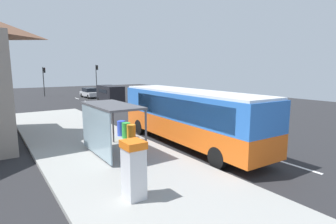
{
  "coord_description": "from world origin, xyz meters",
  "views": [
    {
      "loc": [
        -11.12,
        -12.06,
        4.36
      ],
      "look_at": [
        -1.0,
        2.57,
        1.5
      ],
      "focal_mm": 28.2,
      "sensor_mm": 36.0,
      "label": 1
    }
  ],
  "objects_px": {
    "recycling_bin_green": "(126,130)",
    "traffic_light_near_side": "(97,75)",
    "traffic_light_far_side": "(44,77)",
    "bus_shelter": "(106,117)",
    "white_van": "(110,93)",
    "ticket_machine": "(134,169)",
    "sedan_near": "(90,93)",
    "recycling_bin_orange": "(131,132)",
    "bus": "(187,114)",
    "recycling_bin_blue": "(121,128)"
  },
  "relations": [
    {
      "from": "recycling_bin_green",
      "to": "traffic_light_near_side",
      "type": "height_order",
      "value": "traffic_light_near_side"
    },
    {
      "from": "traffic_light_far_side",
      "to": "recycling_bin_green",
      "type": "bearing_deg",
      "value": -91.93
    },
    {
      "from": "bus_shelter",
      "to": "recycling_bin_green",
      "type": "bearing_deg",
      "value": 47.27
    },
    {
      "from": "white_van",
      "to": "traffic_light_near_side",
      "type": "relative_size",
      "value": 1.01
    },
    {
      "from": "ticket_machine",
      "to": "traffic_light_near_side",
      "type": "xyz_separation_m",
      "value": [
        12.9,
        39.22,
        2.3
      ]
    },
    {
      "from": "traffic_light_near_side",
      "to": "sedan_near",
      "type": "bearing_deg",
      "value": -120.25
    },
    {
      "from": "recycling_bin_orange",
      "to": "recycling_bin_green",
      "type": "relative_size",
      "value": 1.0
    },
    {
      "from": "ticket_machine",
      "to": "traffic_light_near_side",
      "type": "relative_size",
      "value": 0.37
    },
    {
      "from": "white_van",
      "to": "bus_shelter",
      "type": "relative_size",
      "value": 1.32
    },
    {
      "from": "bus",
      "to": "white_van",
      "type": "distance_m",
      "value": 21.27
    },
    {
      "from": "sedan_near",
      "to": "recycling_bin_orange",
      "type": "relative_size",
      "value": 4.69
    },
    {
      "from": "bus_shelter",
      "to": "sedan_near",
      "type": "bearing_deg",
      "value": 73.23
    },
    {
      "from": "sedan_near",
      "to": "recycling_bin_green",
      "type": "xyz_separation_m",
      "value": [
        -6.5,
        -26.5,
        -0.14
      ]
    },
    {
      "from": "bus",
      "to": "bus_shelter",
      "type": "relative_size",
      "value": 2.77
    },
    {
      "from": "recycling_bin_green",
      "to": "bus_shelter",
      "type": "distance_m",
      "value": 3.57
    },
    {
      "from": "sedan_near",
      "to": "ticket_machine",
      "type": "height_order",
      "value": "ticket_machine"
    },
    {
      "from": "traffic_light_far_side",
      "to": "bus",
      "type": "bearing_deg",
      "value": -87.78
    },
    {
      "from": "recycling_bin_orange",
      "to": "bus_shelter",
      "type": "bearing_deg",
      "value": -142.54
    },
    {
      "from": "sedan_near",
      "to": "traffic_light_near_side",
      "type": "bearing_deg",
      "value": 59.75
    },
    {
      "from": "white_van",
      "to": "traffic_light_far_side",
      "type": "height_order",
      "value": "traffic_light_far_side"
    },
    {
      "from": "recycling_bin_orange",
      "to": "traffic_light_near_side",
      "type": "bearing_deg",
      "value": 73.48
    },
    {
      "from": "ticket_machine",
      "to": "recycling_bin_blue",
      "type": "relative_size",
      "value": 2.04
    },
    {
      "from": "recycling_bin_orange",
      "to": "traffic_light_far_side",
      "type": "bearing_deg",
      "value": 88.11
    },
    {
      "from": "recycling_bin_blue",
      "to": "ticket_machine",
      "type": "bearing_deg",
      "value": -111.97
    },
    {
      "from": "recycling_bin_green",
      "to": "traffic_light_near_side",
      "type": "distance_m",
      "value": 33.54
    },
    {
      "from": "bus",
      "to": "ticket_machine",
      "type": "xyz_separation_m",
      "value": [
        -5.69,
        -4.32,
        -0.67
      ]
    },
    {
      "from": "ticket_machine",
      "to": "recycling_bin_blue",
      "type": "bearing_deg",
      "value": 68.03
    },
    {
      "from": "bus",
      "to": "white_van",
      "type": "bearing_deg",
      "value": 79.4
    },
    {
      "from": "ticket_machine",
      "to": "bus_shelter",
      "type": "bearing_deg",
      "value": 78.46
    },
    {
      "from": "recycling_bin_green",
      "to": "recycling_bin_blue",
      "type": "xyz_separation_m",
      "value": [
        0.0,
        0.7,
        0.0
      ]
    },
    {
      "from": "sedan_near",
      "to": "traffic_light_near_side",
      "type": "xyz_separation_m",
      "value": [
        3.2,
        5.49,
        2.68
      ]
    },
    {
      "from": "bus_shelter",
      "to": "bus",
      "type": "bearing_deg",
      "value": -6.24
    },
    {
      "from": "recycling_bin_green",
      "to": "recycling_bin_blue",
      "type": "bearing_deg",
      "value": 90.0
    },
    {
      "from": "bus",
      "to": "ticket_machine",
      "type": "distance_m",
      "value": 7.18
    },
    {
      "from": "sedan_near",
      "to": "ticket_machine",
      "type": "bearing_deg",
      "value": -106.04
    },
    {
      "from": "traffic_light_far_side",
      "to": "traffic_light_near_side",
      "type": "bearing_deg",
      "value": -5.32
    },
    {
      "from": "traffic_light_near_side",
      "to": "bus_shelter",
      "type": "distance_m",
      "value": 36.41
    },
    {
      "from": "recycling_bin_orange",
      "to": "recycling_bin_blue",
      "type": "height_order",
      "value": "same"
    },
    {
      "from": "white_van",
      "to": "recycling_bin_orange",
      "type": "bearing_deg",
      "value": -108.9
    },
    {
      "from": "recycling_bin_orange",
      "to": "traffic_light_near_side",
      "type": "relative_size",
      "value": 0.18
    },
    {
      "from": "recycling_bin_orange",
      "to": "bus_shelter",
      "type": "relative_size",
      "value": 0.24
    },
    {
      "from": "recycling_bin_orange",
      "to": "traffic_light_far_side",
      "type": "height_order",
      "value": "traffic_light_far_side"
    },
    {
      "from": "bus",
      "to": "recycling_bin_green",
      "type": "height_order",
      "value": "bus"
    },
    {
      "from": "bus",
      "to": "recycling_bin_blue",
      "type": "bearing_deg",
      "value": 124.59
    },
    {
      "from": "white_van",
      "to": "sedan_near",
      "type": "relative_size",
      "value": 1.18
    },
    {
      "from": "bus",
      "to": "sedan_near",
      "type": "xyz_separation_m",
      "value": [
        4.01,
        29.41,
        -1.05
      ]
    },
    {
      "from": "bus_shelter",
      "to": "white_van",
      "type": "bearing_deg",
      "value": 67.1
    },
    {
      "from": "ticket_machine",
      "to": "traffic_light_far_side",
      "type": "bearing_deg",
      "value": 83.86
    },
    {
      "from": "bus",
      "to": "traffic_light_near_side",
      "type": "relative_size",
      "value": 2.12
    },
    {
      "from": "sedan_near",
      "to": "traffic_light_far_side",
      "type": "distance_m",
      "value": 8.62
    }
  ]
}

